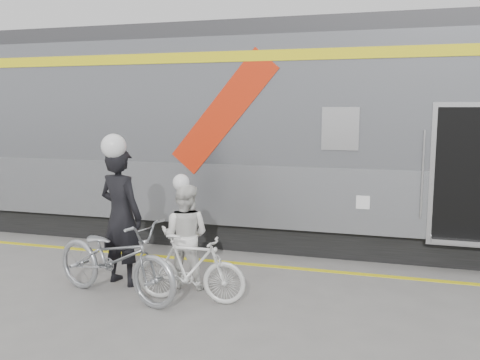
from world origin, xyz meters
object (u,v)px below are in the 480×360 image
at_px(man, 121,216).
at_px(bicycle_right, 190,269).
at_px(bicycle_left, 115,258).
at_px(woman, 185,235).

xyz_separation_m(man, bicycle_right, (1.24, -0.40, -0.56)).
distance_m(man, bicycle_left, 0.74).
distance_m(bicycle_left, woman, 1.04).
distance_m(man, bicycle_right, 1.42).
height_order(man, bicycle_left, man).
xyz_separation_m(bicycle_left, woman, (0.74, 0.70, 0.20)).
relative_size(man, woman, 1.34).
relative_size(man, bicycle_left, 0.95).
bearing_deg(woman, man, 6.31).
bearing_deg(bicycle_right, woman, 25.97).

